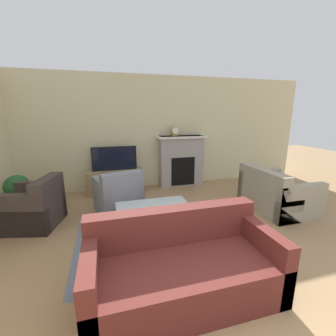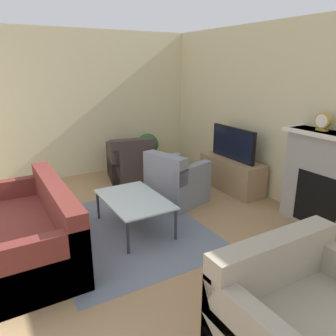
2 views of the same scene
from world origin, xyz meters
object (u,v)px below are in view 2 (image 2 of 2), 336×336
at_px(coffee_table, 134,201).
at_px(armchair_by_window, 130,164).
at_px(armchair_accent, 176,184).
at_px(mantel_clock, 323,121).
at_px(couch_sectional, 33,232).
at_px(potted_plant, 148,147).
at_px(tv, 233,143).
at_px(couch_loveseat, 304,322).

bearing_deg(coffee_table, armchair_by_window, 157.42).
relative_size(armchair_accent, mantel_clock, 4.00).
bearing_deg(couch_sectional, mantel_clock, 73.74).
relative_size(coffee_table, mantel_clock, 4.82).
relative_size(coffee_table, potted_plant, 1.51).
bearing_deg(tv, potted_plant, -157.88).
bearing_deg(tv, couch_loveseat, -31.99).
height_order(couch_sectional, couch_loveseat, same).
relative_size(tv, couch_loveseat, 0.82).
bearing_deg(mantel_clock, couch_loveseat, -54.27).
bearing_deg(couch_loveseat, armchair_by_window, 82.98).
height_order(couch_loveseat, potted_plant, couch_loveseat).
relative_size(tv, mantel_clock, 4.30).
bearing_deg(armchair_by_window, mantel_clock, 129.76).
relative_size(armchair_accent, coffee_table, 0.83).
height_order(tv, mantel_clock, mantel_clock).
height_order(tv, couch_loveseat, tv).
xyz_separation_m(armchair_by_window, mantel_clock, (2.86, 1.43, 1.09)).
bearing_deg(tv, armchair_accent, -90.02).
xyz_separation_m(couch_loveseat, potted_plant, (-4.66, 1.10, 0.17)).
distance_m(couch_loveseat, mantel_clock, 2.65).
bearing_deg(couch_sectional, armchair_by_window, 132.66).
xyz_separation_m(armchair_accent, coffee_table, (0.47, -0.93, 0.09)).
relative_size(couch_sectional, couch_loveseat, 1.54).
relative_size(couch_loveseat, coffee_table, 1.09).
xyz_separation_m(couch_loveseat, mantel_clock, (-1.41, 1.95, 1.10)).
distance_m(armchair_accent, mantel_clock, 2.24).
xyz_separation_m(couch_sectional, mantel_clock, (1.00, 3.44, 1.10)).
bearing_deg(couch_loveseat, armchair_accent, 76.63).
bearing_deg(coffee_table, couch_loveseat, 5.64).
bearing_deg(armchair_by_window, couch_loveseat, 96.18).
distance_m(couch_loveseat, armchair_accent, 2.98).
height_order(couch_loveseat, armchair_by_window, same).
distance_m(couch_sectional, mantel_clock, 3.75).
xyz_separation_m(couch_sectional, potted_plant, (-2.25, 2.59, 0.17)).
bearing_deg(couch_loveseat, potted_plant, 76.75).
distance_m(tv, mantel_clock, 1.61).
height_order(potted_plant, mantel_clock, mantel_clock).
bearing_deg(couch_loveseat, coffee_table, 95.64).
bearing_deg(tv, couch_sectional, -81.56).
bearing_deg(couch_loveseat, tv, 58.01).
bearing_deg(couch_loveseat, mantel_clock, 35.73).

